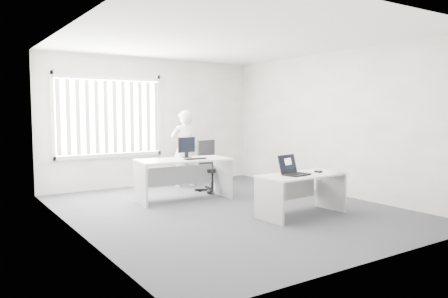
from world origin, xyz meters
TOP-DOWN VIEW (x-y plane):
  - ground at (0.00, 0.00)m, footprint 6.00×6.00m
  - wall_back at (0.00, 3.00)m, footprint 5.00×0.02m
  - wall_front at (0.00, -3.00)m, footprint 5.00×0.02m
  - wall_left at (-2.50, 0.00)m, footprint 0.02×6.00m
  - wall_right at (2.50, 0.00)m, footprint 0.02×6.00m
  - ceiling at (0.00, 0.00)m, footprint 5.00×6.00m
  - window at (-1.00, 2.96)m, footprint 2.32×0.06m
  - blinds at (-1.00, 2.90)m, footprint 2.20×0.10m
  - desk_near at (0.72, -1.00)m, footprint 1.48×0.76m
  - desk_far at (-0.27, 1.08)m, footprint 1.75×0.95m
  - office_chair at (0.63, 1.56)m, footprint 0.68×0.68m
  - person at (0.45, 2.37)m, footprint 0.67×0.49m
  - laptop at (0.56, -1.05)m, footprint 0.45×0.42m
  - paper_sheet at (1.11, -1.11)m, footprint 0.34×0.27m
  - mouse at (1.05, -1.03)m, footprint 0.08×0.12m
  - booklet at (1.31, -1.19)m, footprint 0.16×0.21m
  - keyboard at (-0.12, 0.90)m, footprint 0.42×0.17m
  - monitor at (-0.10, 1.27)m, footprint 0.40×0.16m

SIDE VIEW (x-z plane):
  - ground at x=0.00m, z-range 0.00..0.00m
  - office_chair at x=0.63m, z-range -0.20..0.85m
  - desk_near at x=0.72m, z-range 0.15..0.80m
  - desk_far at x=-0.27m, z-range 0.17..0.94m
  - paper_sheet at x=1.11m, z-range 0.66..0.66m
  - booklet at x=1.31m, z-range 0.66..0.67m
  - mouse at x=1.05m, z-range 0.66..0.71m
  - keyboard at x=-0.12m, z-range 0.77..0.79m
  - laptop at x=0.56m, z-range 0.66..0.97m
  - person at x=0.45m, z-range 0.00..1.67m
  - monitor at x=-0.10m, z-range 0.77..1.15m
  - wall_back at x=0.00m, z-range 0.00..2.80m
  - wall_front at x=0.00m, z-range 0.00..2.80m
  - wall_left at x=-2.50m, z-range 0.00..2.80m
  - wall_right at x=2.50m, z-range 0.00..2.80m
  - blinds at x=-1.00m, z-range 0.77..2.27m
  - window at x=-1.00m, z-range 0.67..2.43m
  - ceiling at x=0.00m, z-range 2.79..2.81m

